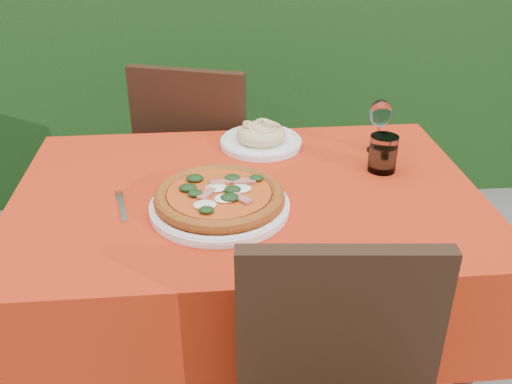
{
  "coord_description": "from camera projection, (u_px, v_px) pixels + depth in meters",
  "views": [
    {
      "loc": [
        -0.1,
        -1.36,
        1.49
      ],
      "look_at": [
        0.02,
        -0.05,
        0.77
      ],
      "focal_mm": 40.0,
      "sensor_mm": 36.0,
      "label": 1
    }
  ],
  "objects": [
    {
      "name": "pizza_plate",
      "position": [
        220.0,
        200.0,
        1.44
      ],
      "size": [
        0.37,
        0.37,
        0.07
      ],
      "rotation": [
        0.0,
        0.0,
        -0.17
      ],
      "color": "white",
      "rests_on": "dining_table"
    },
    {
      "name": "pasta_plate",
      "position": [
        261.0,
        138.0,
        1.8
      ],
      "size": [
        0.26,
        0.26,
        0.07
      ],
      "rotation": [
        0.0,
        0.0,
        0.42
      ],
      "color": "white",
      "rests_on": "dining_table"
    },
    {
      "name": "dining_table",
      "position": [
        247.0,
        237.0,
        1.63
      ],
      "size": [
        1.26,
        0.86,
        0.75
      ],
      "color": "#482C17",
      "rests_on": "ground"
    },
    {
      "name": "water_glass",
      "position": [
        383.0,
        155.0,
        1.64
      ],
      "size": [
        0.08,
        0.08,
        0.11
      ],
      "color": "silver",
      "rests_on": "dining_table"
    },
    {
      "name": "hedge",
      "position": [
        222.0,
        13.0,
        2.83
      ],
      "size": [
        3.2,
        0.55,
        1.78
      ],
      "color": "black",
      "rests_on": "ground"
    },
    {
      "name": "wine_glass",
      "position": [
        380.0,
        116.0,
        1.72
      ],
      "size": [
        0.07,
        0.07,
        0.17
      ],
      "color": "silver",
      "rests_on": "dining_table"
    },
    {
      "name": "fork",
      "position": [
        122.0,
        209.0,
        1.46
      ],
      "size": [
        0.06,
        0.18,
        0.0
      ],
      "primitive_type": "cube",
      "rotation": [
        0.0,
        0.0,
        0.21
      ],
      "color": "silver",
      "rests_on": "dining_table"
    },
    {
      "name": "chair_far",
      "position": [
        200.0,
        162.0,
        2.21
      ],
      "size": [
        0.53,
        0.53,
        0.93
      ],
      "rotation": [
        0.0,
        0.0,
        2.81
      ],
      "color": "black",
      "rests_on": "ground"
    }
  ]
}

